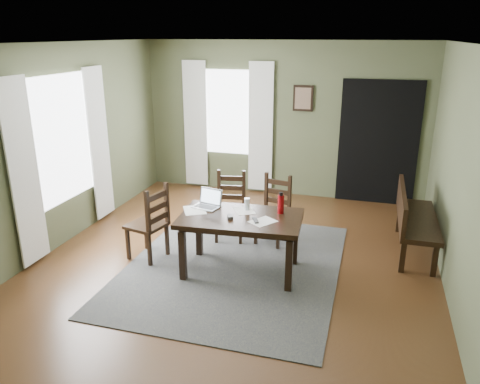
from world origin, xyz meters
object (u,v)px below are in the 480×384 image
(laptop, at_px, (208,202))
(chair_end, at_px, (150,224))
(bench, at_px, (412,216))
(dining_table, at_px, (241,223))
(water_bottle, at_px, (281,204))
(chair_back_left, at_px, (230,207))
(chair_back_right, at_px, (274,210))

(laptop, bearing_deg, chair_end, -151.39)
(chair_end, relative_size, bench, 0.66)
(bench, bearing_deg, laptop, 111.44)
(dining_table, xyz_separation_m, water_bottle, (0.44, 0.23, 0.21))
(dining_table, distance_m, chair_end, 1.23)
(chair_back_left, distance_m, laptop, 0.81)
(chair_back_right, bearing_deg, laptop, -119.85)
(chair_back_right, xyz_separation_m, water_bottle, (0.24, -0.76, 0.39))
(dining_table, height_order, laptop, laptop)
(dining_table, distance_m, chair_back_right, 1.02)
(chair_back_left, relative_size, laptop, 2.58)
(chair_back_right, relative_size, water_bottle, 3.53)
(chair_end, distance_m, chair_back_right, 1.71)
(laptop, bearing_deg, water_bottle, 15.41)
(chair_back_left, relative_size, chair_back_right, 1.01)
(chair_end, height_order, laptop, chair_end)
(bench, height_order, water_bottle, water_bottle)
(chair_back_left, bearing_deg, laptop, -104.62)
(water_bottle, bearing_deg, bench, 31.25)
(bench, relative_size, laptop, 4.09)
(chair_back_left, xyz_separation_m, chair_back_right, (0.62, 0.04, -0.01))
(water_bottle, bearing_deg, dining_table, -152.07)
(chair_end, bearing_deg, chair_back_right, 138.06)
(chair_back_right, height_order, water_bottle, water_bottle)
(chair_back_left, height_order, water_bottle, water_bottle)
(chair_back_right, xyz_separation_m, laptop, (-0.68, -0.78, 0.33))
(chair_back_right, bearing_deg, chair_back_left, -164.79)
(chair_back_left, distance_m, chair_back_right, 0.62)
(dining_table, distance_m, laptop, 0.55)
(chair_end, height_order, chair_back_right, chair_end)
(chair_end, height_order, water_bottle, chair_end)
(dining_table, relative_size, water_bottle, 5.65)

